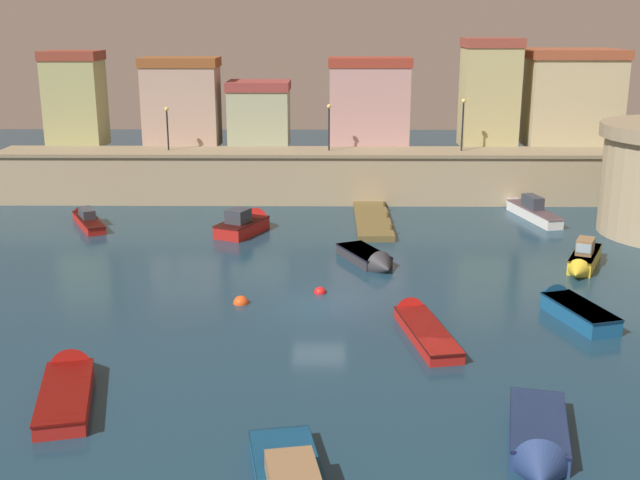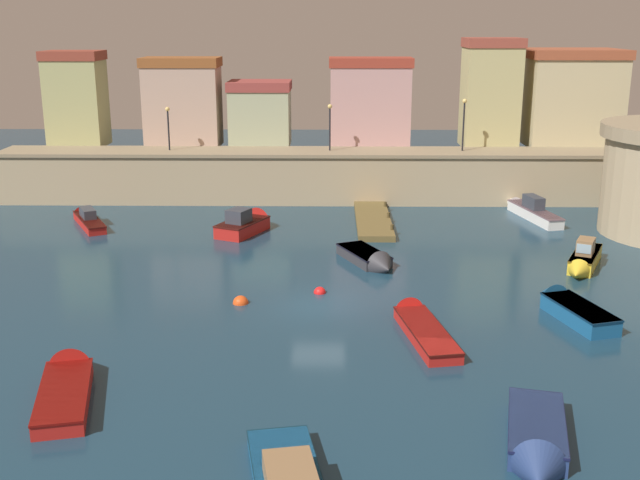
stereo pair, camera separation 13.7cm
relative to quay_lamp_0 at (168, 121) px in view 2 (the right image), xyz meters
The scene contains 18 objects.
ground_plane 25.40m from the quay_lamp_0, 63.04° to the right, with size 120.87×120.87×0.00m, color #19384C.
quay_wall 11.89m from the quay_lamp_0, ahead, with size 47.03×4.07×3.73m.
old_town_backdrop 16.42m from the quay_lamp_0, 14.33° to the left, with size 43.56×6.23×8.09m.
pier_dock 16.94m from the quay_lamp_0, 24.24° to the right, with size 2.23×9.34×0.70m.
quay_lamp_0 is the anchor object (origin of this frame).
quay_lamp_1 11.68m from the quay_lamp_0, ahead, with size 0.32×0.32×3.33m.
quay_lamp_2 21.28m from the quay_lamp_0, ahead, with size 0.32×0.32×3.73m.
moored_boat_0 26.23m from the quay_lamp_0, 10.66° to the right, with size 2.71×7.40×1.70m.
moored_boat_1 12.13m from the quay_lamp_0, 53.21° to the right, with size 3.68×5.14×2.10m.
moored_boat_2 29.79m from the quay_lamp_0, 57.86° to the right, with size 2.56×6.91×1.35m.
moored_boat_3 21.73m from the quay_lamp_0, 48.35° to the right, with size 3.43×4.99×1.51m.
moored_boat_4 39.71m from the quay_lamp_0, 62.56° to the right, with size 2.86×5.63×1.64m.
moored_boat_5 31.30m from the quay_lamp_0, 85.79° to the right, with size 3.00×6.40×1.57m.
moored_boat_7 9.79m from the quay_lamp_0, 121.58° to the right, with size 4.00×6.24×1.37m.
moored_boat_8 30.55m from the quay_lamp_0, 32.77° to the right, with size 3.38×5.35×1.78m.
moored_boat_9 32.75m from the quay_lamp_0, 45.71° to the right, with size 2.86×5.36×1.41m.
mooring_buoy_0 23.86m from the quay_lamp_0, 60.93° to the right, with size 0.60×0.60×0.60m, color red.
mooring_buoy_1 23.73m from the quay_lamp_0, 70.91° to the right, with size 0.74×0.74×0.74m, color #EA4C19.
Camera 2 is at (0.56, -34.25, 12.92)m, focal length 43.83 mm.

